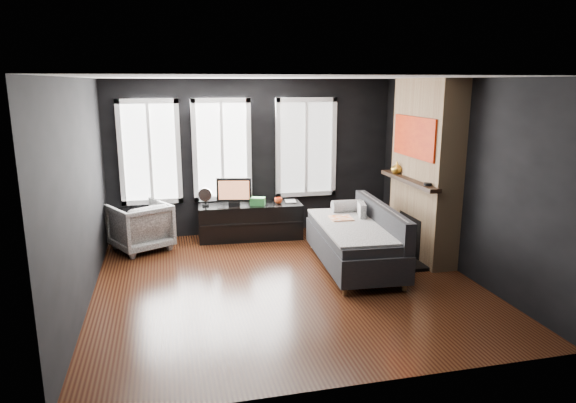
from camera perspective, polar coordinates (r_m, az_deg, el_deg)
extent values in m
plane|color=black|center=(7.03, -0.22, -8.95)|extent=(5.00, 5.00, 0.00)
plane|color=white|center=(6.51, -0.25, 13.63)|extent=(5.00, 5.00, 0.00)
cube|color=black|center=(9.06, -3.88, 4.90)|extent=(5.00, 0.02, 2.70)
cube|color=black|center=(6.55, -22.05, 0.77)|extent=(0.02, 5.00, 2.70)
cube|color=black|center=(7.60, 18.45, 2.66)|extent=(0.02, 5.00, 2.70)
cube|color=gray|center=(7.90, 8.17, -1.48)|extent=(0.18, 0.39, 0.38)
imported|color=silver|center=(8.56, -16.09, -2.42)|extent=(1.08, 1.06, 0.84)
imported|color=#CC441B|center=(8.80, -1.08, 0.18)|extent=(0.16, 0.15, 0.13)
imported|color=#B1A58E|center=(8.92, -0.31, 0.75)|extent=(0.18, 0.05, 0.25)
cube|color=#2E7D38|center=(8.71, -3.39, 0.03)|extent=(0.29, 0.23, 0.13)
imported|color=gold|center=(8.30, 11.99, 3.68)|extent=(0.19, 0.20, 0.18)
cylinder|color=black|center=(7.44, 15.24, 1.86)|extent=(0.13, 0.13, 0.04)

